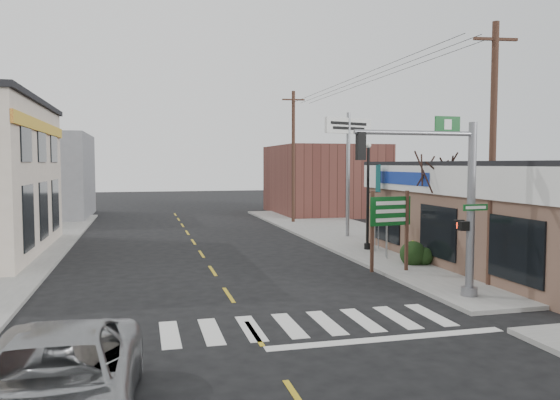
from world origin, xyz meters
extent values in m
plane|color=black|center=(0.00, 0.00, 0.00)|extent=(140.00, 140.00, 0.00)
cube|color=gray|center=(9.00, 13.00, 0.07)|extent=(6.00, 38.00, 0.13)
cube|color=gold|center=(0.00, 8.00, 0.01)|extent=(0.12, 56.00, 0.01)
cube|color=silver|center=(0.00, 0.40, 0.01)|extent=(11.00, 2.20, 0.01)
cube|color=brown|center=(12.00, 30.00, 2.80)|extent=(8.00, 10.00, 5.60)
cube|color=slate|center=(-11.00, 32.00, 3.20)|extent=(9.00, 10.00, 6.40)
imported|color=#929497|center=(-3.95, -4.11, 0.76)|extent=(2.67, 5.51, 1.51)
cylinder|color=gray|center=(6.99, 1.61, 2.75)|extent=(0.24, 0.24, 5.23)
cylinder|color=gray|center=(5.07, 1.61, 5.02)|extent=(3.84, 0.14, 0.14)
cube|color=black|center=(3.35, 1.61, 4.62)|extent=(0.24, 0.19, 0.79)
cube|color=#0C4A1A|center=(6.99, 1.39, 2.83)|extent=(0.83, 0.04, 0.19)
cube|color=#0C4A1A|center=(6.12, 1.61, 5.28)|extent=(0.83, 0.05, 0.48)
cube|color=black|center=(6.74, 1.56, 2.27)|extent=(0.28, 0.23, 0.28)
cube|color=#492E22|center=(5.60, 5.69, 1.63)|extent=(0.11, 0.11, 3.00)
cube|color=#492E22|center=(7.00, 5.69, 1.63)|extent=(0.11, 0.11, 3.00)
cube|color=#104D2D|center=(6.30, 5.63, 2.38)|extent=(1.72, 0.05, 1.07)
cylinder|color=yellow|center=(8.50, 7.97, 0.43)|extent=(0.22, 0.22, 0.61)
sphere|color=yellow|center=(8.50, 7.97, 0.77)|extent=(0.24, 0.24, 0.24)
cylinder|color=gray|center=(8.17, 10.75, 1.23)|extent=(0.05, 0.05, 2.21)
cube|color=#D5A208|center=(8.17, 10.72, 2.07)|extent=(0.94, 0.03, 0.94)
cylinder|color=black|center=(7.60, 10.72, 2.53)|extent=(0.13, 0.13, 4.79)
sphere|color=silver|center=(7.60, 10.72, 4.97)|extent=(0.26, 0.26, 0.26)
cube|color=#115050|center=(8.10, 10.72, 3.45)|extent=(0.02, 0.51, 1.29)
cylinder|color=gray|center=(8.38, 15.26, 3.52)|extent=(0.20, 0.20, 6.78)
cube|color=white|center=(8.38, 15.26, 6.19)|extent=(3.19, 0.18, 0.85)
cylinder|color=black|center=(8.64, 6.47, 1.87)|extent=(0.22, 0.22, 3.49)
ellipsoid|color=#1A3814|center=(9.11, 2.99, 0.59)|extent=(1.22, 1.22, 0.92)
ellipsoid|color=black|center=(7.87, 6.80, 0.52)|extent=(1.05, 1.05, 0.79)
cylinder|color=#43291E|center=(8.53, 2.80, 4.41)|extent=(0.22, 0.22, 8.57)
cube|color=#43291E|center=(8.53, 2.80, 8.14)|extent=(1.49, 0.09, 0.09)
cylinder|color=#3D3019|center=(7.50, 23.24, 4.59)|extent=(0.23, 0.23, 8.93)
cube|color=#3D3019|center=(7.50, 23.24, 8.47)|extent=(1.55, 0.10, 0.10)
camera|label=1|loc=(-2.60, -12.80, 4.13)|focal=35.00mm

